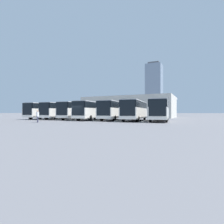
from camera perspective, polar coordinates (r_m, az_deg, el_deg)
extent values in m
plane|color=#5B5B60|center=(29.44, -11.54, -2.95)|extent=(600.00, 600.00, 0.00)
cube|color=silver|center=(29.75, 15.34, -0.36)|extent=(3.84, 11.35, 1.76)
cube|color=black|center=(29.78, 15.34, 2.38)|extent=(3.78, 11.18, 1.08)
cube|color=black|center=(24.20, 14.55, 1.45)|extent=(2.26, 0.30, 2.34)
cube|color=silver|center=(24.20, 14.55, -1.98)|extent=(2.44, 0.34, 0.40)
cube|color=silver|center=(29.81, 15.34, 3.53)|extent=(3.69, 10.89, 0.12)
cylinder|color=black|center=(26.28, 17.38, -2.23)|extent=(0.41, 1.00, 0.97)
cylinder|color=black|center=(26.43, 12.42, -2.22)|extent=(0.41, 1.00, 0.97)
cylinder|color=black|center=(33.17, 17.67, -1.79)|extent=(0.41, 1.00, 0.97)
cylinder|color=black|center=(33.29, 13.74, -1.78)|extent=(0.41, 1.00, 0.97)
cube|color=#9E9E99|center=(28.60, 10.65, -2.88)|extent=(0.90, 5.79, 0.15)
cube|color=silver|center=(30.47, 7.52, -0.35)|extent=(3.84, 11.35, 1.76)
cube|color=black|center=(30.49, 7.52, 2.32)|extent=(3.78, 11.18, 1.08)
cube|color=black|center=(25.03, 5.02, 1.40)|extent=(2.26, 0.30, 2.34)
cube|color=silver|center=(25.03, 5.02, -1.92)|extent=(2.44, 0.34, 0.40)
cube|color=silver|center=(30.52, 7.52, 3.44)|extent=(3.69, 10.89, 0.12)
cylinder|color=black|center=(26.88, 8.47, -2.19)|extent=(0.41, 1.00, 0.97)
cylinder|color=black|center=(27.38, 3.76, -2.15)|extent=(0.41, 1.00, 0.97)
cylinder|color=black|center=(33.69, 10.57, -1.76)|extent=(0.41, 1.00, 0.97)
cylinder|color=black|center=(34.09, 6.77, -1.74)|extent=(0.41, 1.00, 0.97)
cube|color=#9E9E99|center=(29.65, 2.69, -2.79)|extent=(0.90, 5.79, 0.15)
cube|color=silver|center=(32.42, 0.77, -0.34)|extent=(3.84, 11.35, 1.76)
cube|color=black|center=(32.45, 0.77, 2.17)|extent=(3.78, 11.18, 1.08)
cube|color=black|center=(27.18, -2.87, 1.28)|extent=(2.26, 0.30, 2.34)
cube|color=silver|center=(27.18, -2.88, -1.78)|extent=(2.44, 0.34, 0.40)
cube|color=silver|center=(32.48, 0.77, 3.23)|extent=(3.69, 10.89, 0.12)
cylinder|color=black|center=(28.81, 0.80, -2.05)|extent=(0.41, 1.00, 0.97)
cylinder|color=black|center=(29.59, -3.40, -2.00)|extent=(0.41, 1.00, 0.97)
cylinder|color=black|center=(35.43, 4.25, -1.68)|extent=(0.41, 1.00, 0.97)
cylinder|color=black|center=(36.07, 0.74, -1.65)|extent=(0.41, 1.00, 0.97)
cube|color=#9E9E99|center=(31.91, -3.88, -2.59)|extent=(0.90, 5.79, 0.15)
cube|color=silver|center=(33.61, -6.32, -0.33)|extent=(3.84, 11.35, 1.76)
cube|color=black|center=(33.63, -6.32, 2.09)|extent=(3.78, 11.18, 1.08)
cube|color=black|center=(28.66, -11.06, 1.21)|extent=(2.26, 0.30, 2.34)
cube|color=silver|center=(28.66, -11.07, -1.69)|extent=(2.44, 0.34, 0.40)
cube|color=silver|center=(33.66, -6.32, 3.11)|extent=(3.69, 10.89, 0.12)
cylinder|color=black|center=(30.02, -7.15, -1.97)|extent=(0.41, 1.00, 0.97)
cylinder|color=black|center=(31.09, -10.93, -1.90)|extent=(0.41, 1.00, 0.97)
cylinder|color=black|center=(36.34, -2.38, -1.64)|extent=(0.41, 1.00, 0.97)
cylinder|color=black|center=(37.23, -5.66, -1.60)|extent=(0.41, 1.00, 0.97)
cube|color=#9E9E99|center=(33.42, -10.87, -2.48)|extent=(0.90, 5.79, 0.15)
cube|color=silver|center=(36.67, -11.14, -0.30)|extent=(3.84, 11.35, 1.76)
cube|color=black|center=(36.69, -11.14, 1.91)|extent=(3.78, 11.18, 1.08)
cube|color=black|center=(31.97, -16.13, 1.08)|extent=(2.26, 0.30, 2.34)
cube|color=silver|center=(31.97, -16.14, -1.52)|extent=(2.44, 0.34, 0.40)
cube|color=silver|center=(36.72, -11.14, 2.85)|extent=(3.69, 10.89, 0.12)
cylinder|color=black|center=(33.14, -12.40, -1.79)|extent=(0.41, 1.00, 0.97)
cylinder|color=black|center=(34.37, -15.66, -1.73)|extent=(0.41, 1.00, 0.97)
cylinder|color=black|center=(39.19, -7.17, -1.53)|extent=(0.41, 1.00, 0.97)
cylinder|color=black|center=(40.25, -10.09, -1.49)|extent=(0.41, 1.00, 0.97)
cube|color=#9E9E99|center=(36.69, -15.30, -2.26)|extent=(0.90, 5.79, 0.15)
cube|color=silver|center=(39.20, -16.14, -0.29)|extent=(3.84, 11.35, 1.76)
cube|color=black|center=(39.22, -16.13, 1.79)|extent=(3.78, 11.18, 1.08)
cube|color=black|center=(34.78, -21.40, 0.99)|extent=(2.26, 0.30, 2.34)
cube|color=silver|center=(34.78, -21.41, -1.40)|extent=(2.44, 0.34, 0.40)
cube|color=silver|center=(39.24, -16.13, 2.66)|extent=(3.69, 10.89, 0.12)
cylinder|color=black|center=(35.74, -17.80, -1.66)|extent=(0.41, 1.00, 0.97)
cylinder|color=black|center=(37.15, -20.63, -1.60)|extent=(0.41, 1.00, 0.97)
cylinder|color=black|center=(41.48, -12.11, -1.45)|extent=(0.41, 1.00, 0.97)
cylinder|color=black|center=(42.70, -14.74, -1.41)|extent=(0.41, 1.00, 0.97)
cube|color=#9E9E99|center=(39.44, -20.01, -2.11)|extent=(0.90, 5.79, 0.15)
cube|color=silver|center=(41.90, -20.62, -0.27)|extent=(3.84, 11.35, 1.76)
cube|color=black|center=(41.92, -20.62, 1.67)|extent=(3.78, 11.18, 1.08)
cube|color=black|center=(37.76, -26.00, 0.91)|extent=(2.26, 0.30, 2.34)
cube|color=silver|center=(37.76, -26.01, -1.29)|extent=(2.44, 0.34, 0.40)
cube|color=silver|center=(41.94, -20.62, 2.49)|extent=(3.69, 10.89, 0.12)
cylinder|color=black|center=(38.54, -22.57, -1.54)|extent=(0.41, 1.00, 0.97)
cylinder|color=black|center=(40.09, -25.02, -1.49)|extent=(0.41, 1.00, 0.97)
cylinder|color=black|center=(43.95, -16.61, -1.37)|extent=(0.41, 1.00, 0.97)
cylinder|color=black|center=(45.31, -18.97, -1.33)|extent=(0.41, 1.00, 0.97)
cylinder|color=#38384C|center=(27.32, -23.12, -2.27)|extent=(0.28, 0.28, 0.86)
cylinder|color=#38384C|center=(27.10, -23.11, -2.28)|extent=(0.28, 0.28, 0.86)
cylinder|color=silver|center=(27.19, -23.12, -0.66)|extent=(0.55, 0.55, 0.68)
sphere|color=tan|center=(27.19, -23.11, 0.31)|extent=(0.23, 0.23, 0.23)
cube|color=beige|center=(52.28, 5.63, 1.56)|extent=(25.48, 13.51, 5.94)
cube|color=silver|center=(60.24, 8.29, 3.94)|extent=(25.48, 3.00, 0.24)
cylinder|color=slate|center=(59.20, 16.89, 1.25)|extent=(0.20, 0.20, 5.69)
cylinder|color=slate|center=(64.31, 0.97, 1.14)|extent=(0.20, 0.20, 5.69)
cube|color=#7F8EA3|center=(219.65, 13.60, 7.28)|extent=(18.28, 18.28, 59.19)
cube|color=#4C4C51|center=(225.67, 13.59, 15.05)|extent=(12.80, 12.80, 2.40)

